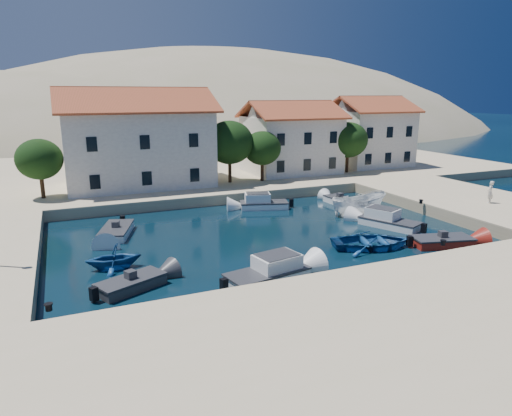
{
  "coord_description": "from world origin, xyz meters",
  "views": [
    {
      "loc": [
        -13.17,
        -19.25,
        10.06
      ],
      "look_at": [
        -0.48,
        10.38,
        2.0
      ],
      "focal_mm": 32.0,
      "sensor_mm": 36.0,
      "label": 1
    }
  ],
  "objects_px": {
    "cabin_cruiser_south": "(267,273)",
    "cabin_cruiser_east": "(390,221)",
    "building_mid": "(291,136)",
    "boat_east": "(358,215)",
    "building_right": "(370,131)",
    "pedestrian": "(490,192)",
    "building_left": "(137,136)",
    "rowboat_south": "(371,247)"
  },
  "relations": [
    {
      "from": "cabin_cruiser_south",
      "to": "cabin_cruiser_east",
      "type": "distance_m",
      "value": 14.44
    },
    {
      "from": "building_mid",
      "to": "boat_east",
      "type": "bearing_deg",
      "value": -97.29
    },
    {
      "from": "cabin_cruiser_south",
      "to": "boat_east",
      "type": "relative_size",
      "value": 0.94
    },
    {
      "from": "building_right",
      "to": "cabin_cruiser_south",
      "type": "relative_size",
      "value": 1.88
    },
    {
      "from": "building_right",
      "to": "boat_east",
      "type": "height_order",
      "value": "building_right"
    },
    {
      "from": "building_mid",
      "to": "pedestrian",
      "type": "bearing_deg",
      "value": -68.84
    },
    {
      "from": "pedestrian",
      "to": "building_mid",
      "type": "bearing_deg",
      "value": -98.48
    },
    {
      "from": "building_left",
      "to": "boat_east",
      "type": "relative_size",
      "value": 2.76
    },
    {
      "from": "building_left",
      "to": "pedestrian",
      "type": "relative_size",
      "value": 7.68
    },
    {
      "from": "building_right",
      "to": "cabin_cruiser_east",
      "type": "bearing_deg",
      "value": -122.79
    },
    {
      "from": "cabin_cruiser_east",
      "to": "boat_east",
      "type": "bearing_deg",
      "value": -24.34
    },
    {
      "from": "building_left",
      "to": "rowboat_south",
      "type": "height_order",
      "value": "building_left"
    },
    {
      "from": "building_right",
      "to": "boat_east",
      "type": "xyz_separation_m",
      "value": [
        -14.16,
        -17.88,
        -5.47
      ]
    },
    {
      "from": "building_right",
      "to": "building_left",
      "type": "bearing_deg",
      "value": -176.19
    },
    {
      "from": "building_left",
      "to": "building_right",
      "type": "distance_m",
      "value": 30.07
    },
    {
      "from": "building_mid",
      "to": "rowboat_south",
      "type": "bearing_deg",
      "value": -104.87
    },
    {
      "from": "building_mid",
      "to": "cabin_cruiser_south",
      "type": "height_order",
      "value": "building_mid"
    },
    {
      "from": "pedestrian",
      "to": "building_left",
      "type": "bearing_deg",
      "value": -67.23
    },
    {
      "from": "building_right",
      "to": "boat_east",
      "type": "distance_m",
      "value": 23.46
    },
    {
      "from": "rowboat_south",
      "to": "cabin_cruiser_east",
      "type": "bearing_deg",
      "value": -34.31
    },
    {
      "from": "building_left",
      "to": "rowboat_south",
      "type": "distance_m",
      "value": 26.78
    },
    {
      "from": "boat_east",
      "to": "building_right",
      "type": "bearing_deg",
      "value": -37.6
    },
    {
      "from": "building_left",
      "to": "building_mid",
      "type": "distance_m",
      "value": 18.04
    },
    {
      "from": "cabin_cruiser_east",
      "to": "cabin_cruiser_south",
      "type": "bearing_deg",
      "value": 89.76
    },
    {
      "from": "building_mid",
      "to": "cabin_cruiser_east",
      "type": "xyz_separation_m",
      "value": [
        -2.16,
        -20.97,
        -4.75
      ]
    },
    {
      "from": "building_mid",
      "to": "rowboat_south",
      "type": "distance_m",
      "value": 25.82
    },
    {
      "from": "rowboat_south",
      "to": "pedestrian",
      "type": "height_order",
      "value": "pedestrian"
    },
    {
      "from": "building_right",
      "to": "cabin_cruiser_south",
      "type": "xyz_separation_m",
      "value": [
        -27.33,
        -27.88,
        -5.0
      ]
    },
    {
      "from": "building_mid",
      "to": "cabin_cruiser_south",
      "type": "xyz_separation_m",
      "value": [
        -15.33,
        -26.88,
        -4.75
      ]
    },
    {
      "from": "boat_east",
      "to": "building_mid",
      "type": "bearing_deg",
      "value": -6.53
    },
    {
      "from": "cabin_cruiser_south",
      "to": "rowboat_south",
      "type": "xyz_separation_m",
      "value": [
        8.84,
        2.44,
        -0.48
      ]
    },
    {
      "from": "building_right",
      "to": "rowboat_south",
      "type": "bearing_deg",
      "value": -126.01
    },
    {
      "from": "building_mid",
      "to": "cabin_cruiser_east",
      "type": "distance_m",
      "value": 21.61
    },
    {
      "from": "cabin_cruiser_east",
      "to": "pedestrian",
      "type": "bearing_deg",
      "value": -115.42
    },
    {
      "from": "building_mid",
      "to": "rowboat_south",
      "type": "relative_size",
      "value": 1.94
    },
    {
      "from": "building_mid",
      "to": "boat_east",
      "type": "xyz_separation_m",
      "value": [
        -2.16,
        -16.88,
        -5.22
      ]
    },
    {
      "from": "cabin_cruiser_south",
      "to": "boat_east",
      "type": "xyz_separation_m",
      "value": [
        13.17,
        10.0,
        -0.48
      ]
    },
    {
      "from": "cabin_cruiser_south",
      "to": "boat_east",
      "type": "distance_m",
      "value": 16.54
    },
    {
      "from": "building_mid",
      "to": "cabin_cruiser_south",
      "type": "bearing_deg",
      "value": -119.7
    },
    {
      "from": "cabin_cruiser_south",
      "to": "pedestrian",
      "type": "distance_m",
      "value": 24.26
    },
    {
      "from": "building_mid",
      "to": "rowboat_south",
      "type": "height_order",
      "value": "building_mid"
    },
    {
      "from": "building_right",
      "to": "rowboat_south",
      "type": "distance_m",
      "value": 31.92
    }
  ]
}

